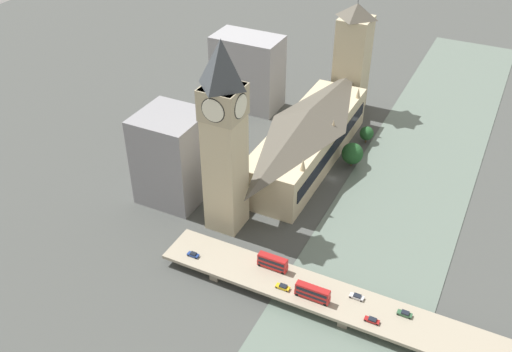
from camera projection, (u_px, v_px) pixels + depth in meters
The scene contains 17 objects.
ground_plane at pixel (332, 179), 238.96m from camera, with size 600.00×600.00×0.00m, color #424442.
river_water at pixel (403, 198), 227.87m from camera, with size 48.37×360.00×0.30m, color slate.
parliament_hall at pixel (308, 136), 243.02m from camera, with size 23.87×86.03×25.25m.
clock_tower at pixel (224, 134), 192.66m from camera, with size 13.53×13.53×72.82m.
victoria_tower at pixel (352, 59), 274.78m from camera, with size 14.80×14.80×57.72m.
road_bridge at pixel (350, 306), 176.59m from camera, with size 128.73×15.68×4.50m.
double_decker_bus_mid at pixel (313, 292), 176.20m from camera, with size 11.23×2.50×5.02m.
double_decker_bus_rear at pixel (273, 262), 187.31m from camera, with size 10.28×2.65×4.99m.
car_northbound_lead at pixel (357, 297), 177.53m from camera, with size 4.51×1.89×1.36m.
car_northbound_mid at pixel (283, 287), 180.88m from camera, with size 4.58×1.86×1.48m.
car_northbound_tail at pixel (193, 255), 193.18m from camera, with size 4.00×1.80×1.41m.
car_southbound_lead at pixel (405, 314), 171.81m from camera, with size 4.50×1.85×1.50m.
car_southbound_tail at pixel (372, 320), 169.82m from camera, with size 4.56×1.76×1.37m.
city_block_west at pixel (248, 72), 282.39m from camera, with size 33.08×19.21×36.73m.
city_block_center at pixel (173, 157), 219.38m from camera, with size 24.05×23.69×36.28m.
tree_embankment_near at pixel (367, 133), 260.05m from camera, with size 6.38×6.38×7.98m.
tree_embankment_mid at pixel (352, 153), 243.57m from camera, with size 9.29×9.29×10.78m.
Camera 1 is at (-58.26, 189.11, 137.71)m, focal length 40.00 mm.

